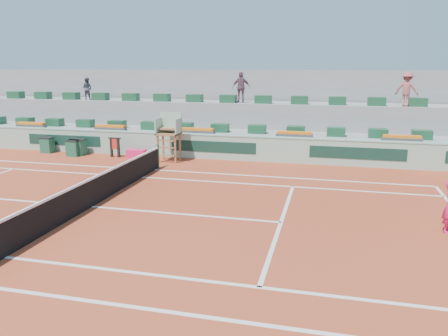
{
  "coord_description": "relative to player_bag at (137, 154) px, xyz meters",
  "views": [
    {
      "loc": [
        7.69,
        -12.6,
        4.67
      ],
      "look_at": [
        4.0,
        2.5,
        1.0
      ],
      "focal_mm": 35.0,
      "sensor_mm": 36.0,
      "label": 1
    }
  ],
  "objects": [
    {
      "name": "spectator_left",
      "position": [
        -5.03,
        4.09,
        3.05
      ],
      "size": [
        0.66,
        0.52,
        1.34
      ],
      "primitive_type": "imported",
      "rotation": [
        0.0,
        0.0,
        3.16
      ],
      "color": "#474853",
      "rests_on": "seating_tier_upper"
    },
    {
      "name": "drink_cooler_a",
      "position": [
        -3.43,
        -0.32,
        0.2
      ],
      "size": [
        0.66,
        0.57,
        0.84
      ],
      "color": "#1B533A",
      "rests_on": "ground"
    },
    {
      "name": "court_lines",
      "position": [
        1.94,
        -7.76,
        -0.21
      ],
      "size": [
        23.89,
        11.09,
        0.01
      ],
      "color": "silver",
      "rests_on": "ground"
    },
    {
      "name": "drink_cooler_c",
      "position": [
        -5.35,
        0.16,
        0.2
      ],
      "size": [
        0.63,
        0.54,
        0.84
      ],
      "color": "#1B533A",
      "rests_on": "ground"
    },
    {
      "name": "seat_row_lower",
      "position": [
        1.94,
        2.04,
        1.2
      ],
      "size": [
        32.9,
        0.6,
        0.44
      ],
      "color": "#194B2D",
      "rests_on": "seating_tier_lower"
    },
    {
      "name": "towel_rack",
      "position": [
        -1.16,
        -0.09,
        0.39
      ],
      "size": [
        0.68,
        0.11,
        1.03
      ],
      "color": "black",
      "rests_on": "ground"
    },
    {
      "name": "seating_tier_upper",
      "position": [
        1.94,
        4.54,
        1.08
      ],
      "size": [
        36.0,
        2.4,
        2.6
      ],
      "primitive_type": "cube",
      "color": "gray",
      "rests_on": "ground"
    },
    {
      "name": "spectator_right",
      "position": [
        13.33,
        3.76,
        3.26
      ],
      "size": [
        1.28,
        0.96,
        1.77
      ],
      "primitive_type": "imported",
      "rotation": [
        0.0,
        0.0,
        2.84
      ],
      "color": "#9F4F54",
      "rests_on": "seating_tier_upper"
    },
    {
      "name": "spectator_mid",
      "position": [
        4.66,
        4.05,
        3.24
      ],
      "size": [
        1.08,
        0.67,
        1.72
      ],
      "primitive_type": "imported",
      "rotation": [
        0.0,
        0.0,
        3.4
      ],
      "color": "#6F4A59",
      "rests_on": "seating_tier_upper"
    },
    {
      "name": "tennis_net",
      "position": [
        1.94,
        -7.76,
        0.31
      ],
      "size": [
        0.1,
        11.97,
        1.1
      ],
      "color": "black",
      "rests_on": "ground"
    },
    {
      "name": "advertising_hoarding",
      "position": [
        1.96,
        0.74,
        0.42
      ],
      "size": [
        36.0,
        0.34,
        1.26
      ],
      "color": "#93B9A2",
      "rests_on": "ground"
    },
    {
      "name": "stadium_back_wall",
      "position": [
        1.94,
        6.14,
        1.98
      ],
      "size": [
        36.0,
        0.4,
        4.4
      ],
      "primitive_type": "cube",
      "color": "gray",
      "rests_on": "ground"
    },
    {
      "name": "drink_cooler_b",
      "position": [
        -3.36,
        -0.03,
        0.2
      ],
      "size": [
        0.79,
        0.68,
        0.84
      ],
      "color": "#1B533A",
      "rests_on": "ground"
    },
    {
      "name": "umpire_chair",
      "position": [
        1.94,
        -0.26,
        1.32
      ],
      "size": [
        1.1,
        0.9,
        2.4
      ],
      "color": "brown",
      "rests_on": "ground"
    },
    {
      "name": "seat_row_upper",
      "position": [
        1.94,
        3.94,
        2.6
      ],
      "size": [
        32.9,
        0.6,
        0.44
      ],
      "color": "#194B2D",
      "rests_on": "seating_tier_upper"
    },
    {
      "name": "player_bag",
      "position": [
        0.0,
        0.0,
        0.0
      ],
      "size": [
        0.98,
        0.44,
        0.44
      ],
      "primitive_type": "cube",
      "color": "#F92067",
      "rests_on": "ground"
    },
    {
      "name": "seating_tier_lower",
      "position": [
        1.94,
        2.94,
        0.38
      ],
      "size": [
        36.0,
        4.0,
        1.2
      ],
      "primitive_type": "cube",
      "color": "gray",
      "rests_on": "ground"
    },
    {
      "name": "flower_planters",
      "position": [
        0.44,
        1.24,
        1.12
      ],
      "size": [
        26.8,
        0.36,
        0.28
      ],
      "color": "#474747",
      "rests_on": "seating_tier_lower"
    },
    {
      "name": "ground",
      "position": [
        1.94,
        -7.76,
        -0.22
      ],
      "size": [
        90.0,
        90.0,
        0.0
      ],
      "primitive_type": "plane",
      "color": "#98361D",
      "rests_on": "ground"
    }
  ]
}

